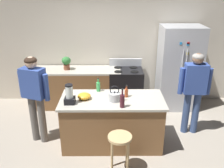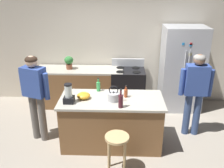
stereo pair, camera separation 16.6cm
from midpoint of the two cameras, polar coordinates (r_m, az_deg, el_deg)
name	(u,v)px [view 1 (the left image)]	position (r m, az deg, el deg)	size (l,w,h in m)	color
ground_plane	(112,143)	(4.66, -1.02, -13.48)	(14.00, 14.00, 0.00)	#9E9384
back_wall	(112,46)	(5.89, -0.92, 8.80)	(8.00, 0.10, 2.70)	beige
kitchen_island	(112,122)	(4.41, -1.06, -8.71)	(1.77, 0.81, 0.90)	brown
back_counter_run	(78,88)	(5.86, -8.75, -0.83)	(2.00, 0.64, 0.90)	brown
refrigerator	(179,68)	(5.76, 14.40, 3.59)	(0.90, 0.73, 1.89)	#B7BABF
stove_range	(126,87)	(5.77, 2.35, -0.80)	(0.76, 0.65, 1.08)	black
person_by_island_left	(35,92)	(4.49, -18.52, -1.79)	(0.59, 0.34, 1.61)	#66605B
person_by_sink_right	(194,86)	(4.74, 17.58, -0.55)	(0.59, 0.24, 1.60)	#384C7A
bar_stool	(120,144)	(3.76, 0.52, -13.79)	(0.36, 0.36, 0.65)	tan
potted_plant	(66,62)	(5.68, -11.35, 4.96)	(0.20, 0.20, 0.30)	brown
blender_appliance	(69,96)	(4.06, -10.97, -2.65)	(0.17, 0.17, 0.33)	black
bottle_soda	(98,86)	(4.47, -4.26, -0.56)	(0.07, 0.07, 0.26)	#3FB259
bottle_wine	(122,100)	(3.88, 1.17, -3.85)	(0.08, 0.08, 0.32)	#471923
bottle_cooking_sauce	(126,93)	(4.24, 2.22, -2.02)	(0.06, 0.06, 0.22)	#B24C26
mixing_bowl	(84,96)	(4.21, -7.59, -2.83)	(0.23, 0.23, 0.10)	orange
tea_kettle	(115,96)	(4.10, -0.57, -2.87)	(0.28, 0.20, 0.27)	#B7BABF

